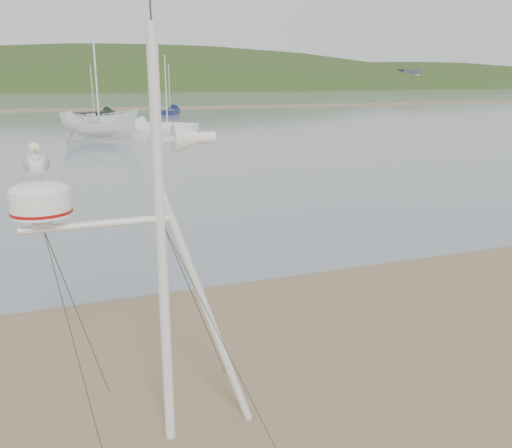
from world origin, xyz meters
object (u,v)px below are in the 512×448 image
object	(u,v)px
boat_white	(98,99)
sailboat_blue_far	(173,111)
mast_rig	(161,334)
sailboat_dark_mid	(103,113)
sailboat_white_near	(150,126)

from	to	relation	value
boat_white	sailboat_blue_far	bearing A→B (deg)	2.68
mast_rig	sailboat_blue_far	world-z (taller)	sailboat_blue_far
boat_white	mast_rig	bearing A→B (deg)	-159.92
boat_white	sailboat_blue_far	distance (m)	29.29
boat_white	sailboat_blue_far	world-z (taller)	sailboat_blue_far
mast_rig	sailboat_dark_mid	world-z (taller)	sailboat_dark_mid
mast_rig	sailboat_white_near	world-z (taller)	sailboat_white_near
mast_rig	boat_white	xyz separation A→B (m)	(2.18, 31.32, 1.37)
boat_white	sailboat_dark_mid	size ratio (longest dim) A/B	0.91
mast_rig	sailboat_white_near	bearing A→B (deg)	80.21
sailboat_white_near	sailboat_blue_far	world-z (taller)	sailboat_white_near
sailboat_dark_mid	sailboat_blue_far	bearing A→B (deg)	11.03
mast_rig	sailboat_blue_far	bearing A→B (deg)	77.64
sailboat_dark_mid	boat_white	bearing A→B (deg)	-95.81
mast_rig	boat_white	bearing A→B (deg)	86.02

